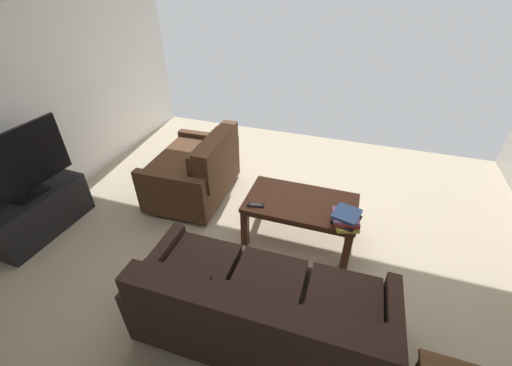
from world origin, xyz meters
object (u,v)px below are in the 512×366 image
object	(u,v)px
sofa_main	(260,312)
tv_remote	(256,205)
tv_stand	(40,213)
flat_tv	(16,165)
book_stack	(346,218)
loveseat_near	(196,170)
coffee_table	(301,207)

from	to	relation	value
sofa_main	tv_remote	bearing A→B (deg)	-69.84
tv_stand	flat_tv	xyz separation A→B (m)	(-0.00, -0.00, 0.59)
sofa_main	book_stack	world-z (taller)	sofa_main
loveseat_near	tv_remote	xyz separation A→B (m)	(-0.94, 0.57, 0.13)
coffee_table	flat_tv	xyz separation A→B (m)	(2.63, 0.75, 0.42)
tv_stand	flat_tv	world-z (taller)	flat_tv
tv_remote	coffee_table	bearing A→B (deg)	-152.38
tv_stand	flat_tv	distance (m)	0.59
book_stack	tv_remote	size ratio (longest dim) A/B	1.88
sofa_main	tv_stand	distance (m)	2.63
loveseat_near	book_stack	xyz separation A→B (m)	(-1.78, 0.56, 0.18)
coffee_table	sofa_main	bearing A→B (deg)	88.06
loveseat_near	tv_stand	xyz separation A→B (m)	(1.29, 1.11, -0.13)
flat_tv	tv_remote	size ratio (longest dim) A/B	6.48
loveseat_near	book_stack	bearing A→B (deg)	162.61
tv_stand	loveseat_near	bearing A→B (deg)	-139.10
sofa_main	tv_remote	size ratio (longest dim) A/B	11.24
coffee_table	flat_tv	bearing A→B (deg)	15.95
tv_stand	tv_remote	bearing A→B (deg)	-166.32
tv_stand	book_stack	world-z (taller)	book_stack
sofa_main	tv_remote	world-z (taller)	sofa_main
coffee_table	book_stack	distance (m)	0.50
coffee_table	book_stack	xyz separation A→B (m)	(-0.44, 0.20, 0.14)
loveseat_near	tv_remote	distance (m)	1.11
sofa_main	coffee_table	distance (m)	1.20
tv_stand	sofa_main	bearing A→B (deg)	170.16
loveseat_near	sofa_main	bearing A→B (deg)	129.82
loveseat_near	coffee_table	size ratio (longest dim) A/B	1.07
book_stack	tv_stand	bearing A→B (deg)	10.25
sofa_main	loveseat_near	distance (m)	2.03
loveseat_near	flat_tv	distance (m)	1.76
sofa_main	tv_stand	size ratio (longest dim) A/B	1.82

